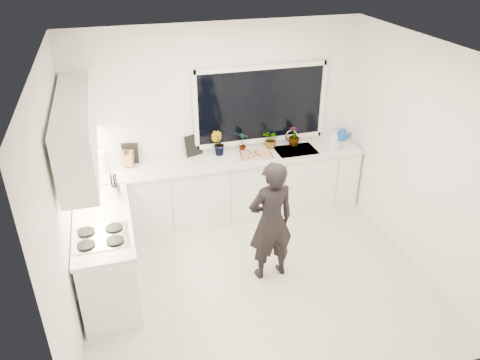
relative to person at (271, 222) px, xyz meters
name	(u,v)px	position (x,y,z in m)	size (l,w,h in m)	color
floor	(256,278)	(-0.18, -0.03, -0.77)	(4.00, 3.50, 0.02)	beige
wall_back	(219,122)	(-0.18, 1.73, 0.59)	(4.00, 0.02, 2.70)	white
wall_left	(60,207)	(-2.19, -0.03, 0.59)	(0.02, 3.50, 2.70)	white
wall_right	(420,157)	(1.83, -0.03, 0.59)	(0.02, 3.50, 2.70)	white
ceiling	(260,52)	(-0.18, -0.03, 1.95)	(4.00, 3.50, 0.02)	white
window	(261,105)	(0.42, 1.69, 0.79)	(1.80, 0.02, 1.00)	black
base_cabinets_back	(225,189)	(-0.18, 1.42, -0.32)	(3.92, 0.58, 0.88)	white
base_cabinets_left	(108,255)	(-1.85, 0.32, -0.32)	(0.58, 1.60, 0.88)	white
countertop_back	(225,160)	(-0.18, 1.41, 0.14)	(3.94, 0.62, 0.04)	silver
countertop_left	(102,221)	(-1.85, 0.32, 0.14)	(0.62, 1.60, 0.04)	silver
upper_cabinets	(77,130)	(-1.97, 0.67, 1.09)	(0.34, 2.10, 0.70)	white
sink	(296,153)	(0.87, 1.42, 0.11)	(0.58, 0.42, 0.14)	silver
faucet	(291,138)	(0.87, 1.62, 0.27)	(0.03, 0.03, 0.22)	silver
stovetop	(100,237)	(-1.87, -0.03, 0.18)	(0.56, 0.48, 0.03)	black
person	(271,222)	(0.00, 0.00, 0.00)	(0.55, 0.36, 1.51)	black
pizza_tray	(256,155)	(0.26, 1.39, 0.18)	(0.44, 0.32, 0.03)	silver
pizza	(256,154)	(0.26, 1.39, 0.19)	(0.40, 0.29, 0.01)	red
watering_can	(342,136)	(1.67, 1.58, 0.23)	(0.14, 0.14, 0.13)	blue
paper_towel_roll	(102,162)	(-1.80, 1.52, 0.29)	(0.11, 0.11, 0.26)	white
knife_block	(128,159)	(-1.47, 1.56, 0.27)	(0.13, 0.10, 0.22)	#915F43
utensil_crock	(115,191)	(-1.68, 0.77, 0.24)	(0.13, 0.13, 0.16)	silver
picture_frame_large	(130,153)	(-1.43, 1.66, 0.30)	(0.22, 0.02, 0.28)	black
picture_frame_small	(193,145)	(-0.57, 1.66, 0.31)	(0.25, 0.02, 0.30)	black
herb_plants	(260,140)	(0.38, 1.58, 0.31)	(1.37, 0.32, 0.34)	#26662D
soap_bottles	(334,141)	(1.38, 1.27, 0.31)	(0.16, 0.14, 0.32)	#D8BF66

